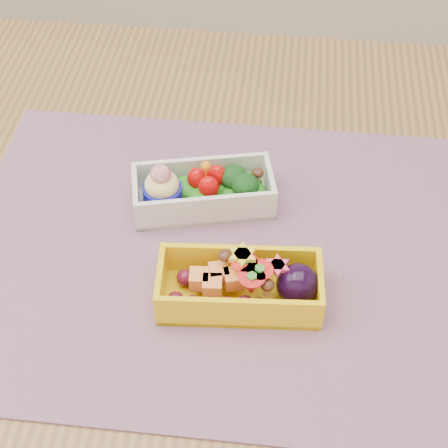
# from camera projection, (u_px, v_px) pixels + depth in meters

# --- Properties ---
(table) EXTENTS (1.20, 0.80, 0.75)m
(table) POSITION_uv_depth(u_px,v_px,m) (228.00, 289.00, 0.81)
(table) COLOR brown
(table) RESTS_ON ground
(placemat) EXTENTS (0.55, 0.42, 0.00)m
(placemat) POSITION_uv_depth(u_px,v_px,m) (217.00, 251.00, 0.72)
(placemat) COLOR gray
(placemat) RESTS_ON table
(bento_white) EXTENTS (0.17, 0.10, 0.06)m
(bento_white) POSITION_uv_depth(u_px,v_px,m) (203.00, 190.00, 0.75)
(bento_white) COLOR silver
(bento_white) RESTS_ON placemat
(bento_yellow) EXTENTS (0.16, 0.08, 0.05)m
(bento_yellow) POSITION_uv_depth(u_px,v_px,m) (243.00, 285.00, 0.66)
(bento_yellow) COLOR yellow
(bento_yellow) RESTS_ON placemat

